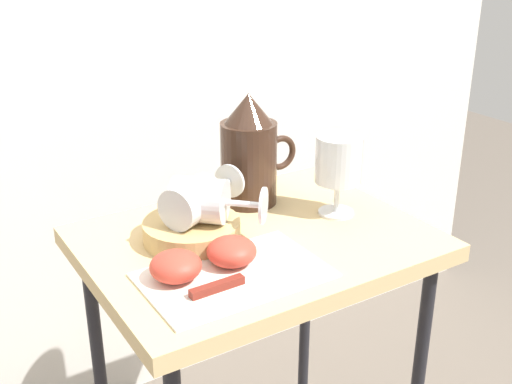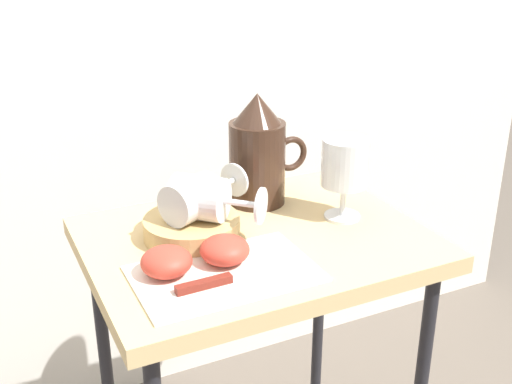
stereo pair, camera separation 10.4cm
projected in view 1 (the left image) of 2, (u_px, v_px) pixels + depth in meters
name	position (u px, v px, depth m)	size (l,w,h in m)	color
table	(256.00, 277.00, 1.11)	(0.56, 0.43, 0.71)	tan
linen_napkin	(234.00, 275.00, 0.95)	(0.27, 0.17, 0.00)	silver
basket_tray	(192.00, 231.00, 1.05)	(0.16, 0.16, 0.04)	tan
pitcher	(249.00, 160.00, 1.18)	(0.16, 0.10, 0.21)	#382319
wine_glass_upright	(337.00, 163.00, 1.12)	(0.08, 0.08, 0.15)	silver
wine_glass_tipped_near	(194.00, 201.00, 1.04)	(0.17, 0.13, 0.07)	silver
wine_glass_tipped_far	(202.00, 200.00, 1.03)	(0.16, 0.15, 0.07)	silver
apple_half_left	(176.00, 266.00, 0.93)	(0.08, 0.08, 0.04)	#CC3D2D
apple_half_right	(232.00, 251.00, 0.97)	(0.08, 0.08, 0.04)	#CC3D2D
knife	(236.00, 281.00, 0.92)	(0.21, 0.02, 0.01)	silver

